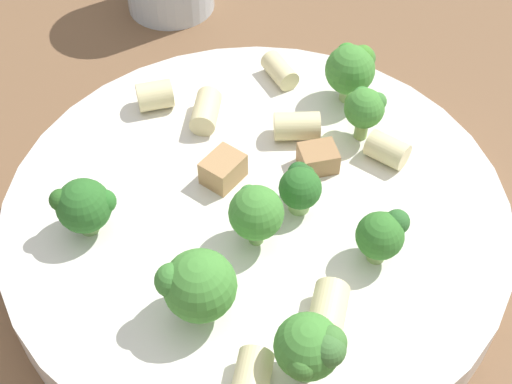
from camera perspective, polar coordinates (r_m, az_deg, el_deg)
name	(u,v)px	position (r m, az deg, el deg)	size (l,w,h in m)	color
ground_plane	(256,241)	(0.43, 0.00, -3.98)	(2.00, 2.00, 0.00)	brown
pasta_bowl	(256,220)	(0.41, 0.00, -2.25)	(0.29, 0.29, 0.04)	silver
broccoli_floret_0	(364,107)	(0.43, 8.63, 6.73)	(0.02, 0.03, 0.04)	#93B766
broccoli_floret_1	(352,68)	(0.45, 7.67, 9.84)	(0.03, 0.03, 0.04)	#9EC175
broccoli_floret_2	(256,212)	(0.37, 0.03, -1.61)	(0.03, 0.03, 0.04)	#84AD60
broccoli_floret_3	(300,186)	(0.39, 3.58, 0.49)	(0.02, 0.03, 0.03)	#9EC175
broccoli_floret_4	(197,284)	(0.34, -4.75, -7.35)	(0.04, 0.04, 0.04)	#9EC175
broccoli_floret_5	(84,206)	(0.38, -13.58, -1.08)	(0.03, 0.03, 0.03)	#84AD60
broccoli_floret_6	(382,234)	(0.37, 10.05, -3.34)	(0.03, 0.03, 0.03)	#93B766
broccoli_floret_7	(311,348)	(0.32, 4.45, -12.36)	(0.03, 0.03, 0.04)	#9EC175
rigatoni_0	(280,71)	(0.47, 1.91, 9.68)	(0.01, 0.01, 0.03)	beige
rigatoni_1	(387,150)	(0.42, 10.46, 3.35)	(0.02, 0.02, 0.02)	beige
rigatoni_2	(206,111)	(0.44, -4.04, 6.47)	(0.02, 0.02, 0.03)	beige
rigatoni_3	(155,95)	(0.46, -8.09, 7.66)	(0.02, 0.02, 0.02)	beige
rigatoni_4	(329,309)	(0.35, 5.83, -9.27)	(0.02, 0.02, 0.03)	beige
rigatoni_5	(297,126)	(0.43, 3.29, 5.28)	(0.02, 0.02, 0.03)	beige
rigatoni_6	(252,379)	(0.33, -0.34, -14.72)	(0.02, 0.02, 0.03)	beige
chicken_chunk_0	(219,172)	(0.41, -2.98, 1.59)	(0.02, 0.02, 0.02)	tan
chicken_chunk_1	(318,158)	(0.42, 4.99, 2.71)	(0.02, 0.02, 0.01)	#A87A4C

